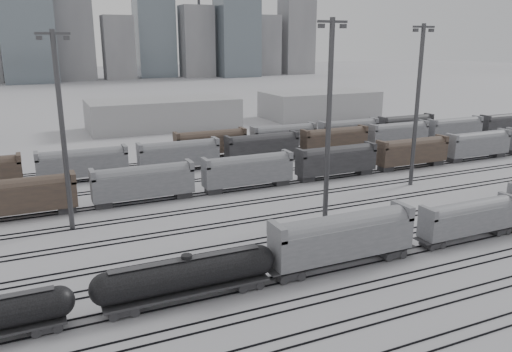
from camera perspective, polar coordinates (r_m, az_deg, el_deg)
name	(u,v)px	position (r m, az deg, el deg)	size (l,w,h in m)	color
ground	(301,280)	(51.87, 5.20, -11.81)	(900.00, 900.00, 0.00)	silver
tracks	(236,224)	(66.28, -2.28, -5.49)	(220.00, 71.50, 0.16)	black
tank_car_b	(187,275)	(47.51, -7.84, -11.17)	(17.61, 2.93, 4.35)	#252527
hopper_car_a	(343,235)	(53.84, 9.88, -6.72)	(16.34, 3.25, 5.84)	#252527
hopper_car_b	(469,217)	(65.46, 23.12, -4.32)	(13.53, 2.69, 4.84)	#252527
light_mast_b	(62,128)	(65.81, -21.27, 5.14)	(3.97, 0.64, 24.81)	#3D3D40
light_mast_c	(329,117)	(65.27, 8.32, 6.64)	(4.20, 0.67, 26.28)	#3D3D40
light_mast_d	(417,102)	(85.38, 17.96, 8.00)	(4.17, 0.67, 26.07)	#3D3D40
bg_string_near	(248,172)	(81.14, -0.93, 0.45)	(151.00, 3.00, 5.60)	gray
bg_string_mid	(262,148)	(99.33, 0.69, 3.21)	(151.00, 3.00, 5.60)	#252527
bg_string_far	(317,135)	(114.40, 6.97, 4.71)	(66.00, 3.00, 5.60)	brown
warehouse_mid	(163,114)	(140.37, -10.54, 7.01)	(40.00, 18.00, 8.00)	#9A9A9C
warehouse_right	(320,104)	(159.75, 7.28, 8.12)	(35.00, 18.00, 8.00)	#9A9A9C
skyline	(84,20)	(321.98, -19.11, 16.47)	(316.00, 22.40, 95.00)	gray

